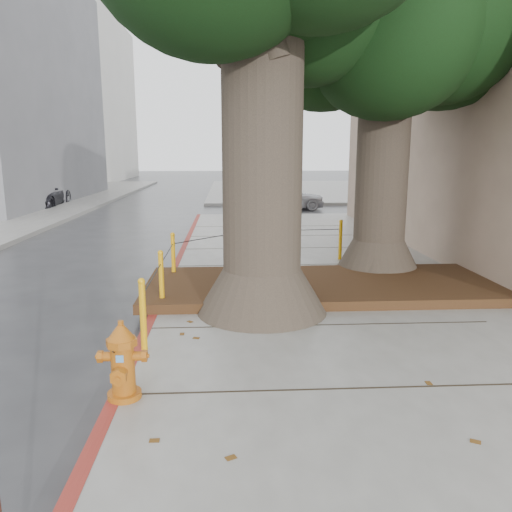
{
  "coord_description": "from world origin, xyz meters",
  "views": [
    {
      "loc": [
        -0.82,
        -4.84,
        2.61
      ],
      "look_at": [
        -0.41,
        2.43,
        1.1
      ],
      "focal_mm": 35.0,
      "sensor_mm": 36.0,
      "label": 1
    }
  ],
  "objects": [
    {
      "name": "ground",
      "position": [
        0.0,
        0.0,
        0.0
      ],
      "size": [
        140.0,
        140.0,
        0.0
      ],
      "primitive_type": "plane",
      "color": "#28282B",
      "rests_on": "ground"
    },
    {
      "name": "planter_bed",
      "position": [
        0.9,
        3.9,
        0.23
      ],
      "size": [
        6.4,
        2.6,
        0.16
      ],
      "primitive_type": "cube",
      "color": "black",
      "rests_on": "sidewalk_main"
    },
    {
      "name": "tree_far",
      "position": [
        2.64,
        5.32,
        5.02
      ],
      "size": [
        4.5,
        3.8,
        7.17
      ],
      "color": "#4C3F33",
      "rests_on": "sidewalk_main"
    },
    {
      "name": "building_side_white",
      "position": [
        16.0,
        26.0,
        4.5
      ],
      "size": [
        10.0,
        10.0,
        9.0
      ],
      "primitive_type": "cube",
      "color": "silver",
      "rests_on": "ground"
    },
    {
      "name": "building_far_white",
      "position": [
        -17.0,
        45.0,
        7.5
      ],
      "size": [
        12.0,
        18.0,
        15.0
      ],
      "primitive_type": "cube",
      "color": "silver",
      "rests_on": "ground"
    },
    {
      "name": "fire_hydrant",
      "position": [
        -1.9,
        -0.07,
        0.55
      ],
      "size": [
        0.43,
        0.38,
        0.83
      ],
      "rotation": [
        0.0,
        0.0,
        -0.01
      ],
      "color": "#B95D12",
      "rests_on": "sidewalk_main"
    },
    {
      "name": "sidewalk_far",
      "position": [
        6.0,
        30.0,
        0.07
      ],
      "size": [
        16.0,
        20.0,
        0.15
      ],
      "primitive_type": "cube",
      "color": "slate",
      "rests_on": "ground"
    },
    {
      "name": "bollard_ring",
      "position": [
        -0.87,
        4.38,
        0.66
      ],
      "size": [
        3.79,
        5.39,
        0.95
      ],
      "color": "#E9A10C",
      "rests_on": "sidewalk_main"
    },
    {
      "name": "car_silver",
      "position": [
        1.84,
        18.31,
        0.62
      ],
      "size": [
        3.73,
        1.72,
        1.24
      ],
      "primitive_type": "imported",
      "rotation": [
        0.0,
        0.0,
        1.64
      ],
      "color": "#B7B6BB",
      "rests_on": "ground"
    },
    {
      "name": "car_red",
      "position": [
        10.91,
        17.25,
        0.63
      ],
      "size": [
        3.94,
        1.61,
        1.27
      ],
      "primitive_type": "imported",
      "rotation": [
        0.0,
        0.0,
        1.5
      ],
      "color": "#9C100E",
      "rests_on": "ground"
    },
    {
      "name": "car_dark",
      "position": [
        -9.82,
        20.0,
        0.66
      ],
      "size": [
        2.01,
        4.62,
        1.32
      ],
      "primitive_type": "imported",
      "rotation": [
        0.0,
        0.0,
        0.03
      ],
      "color": "black",
      "rests_on": "ground"
    },
    {
      "name": "curb_red",
      "position": [
        -2.0,
        2.5,
        0.07
      ],
      "size": [
        0.14,
        26.0,
        0.16
      ],
      "primitive_type": "cube",
      "color": "maroon",
      "rests_on": "ground"
    }
  ]
}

